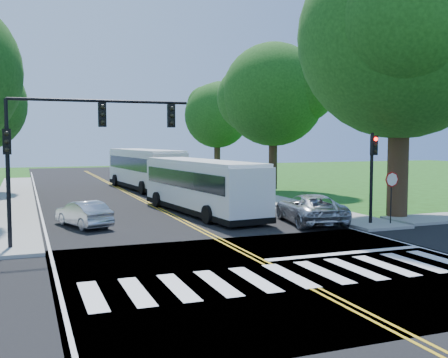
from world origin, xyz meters
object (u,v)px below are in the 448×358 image
signal_ne (372,166)px  bus_lead (201,185)px  bus_follow (145,168)px  dark_sedan (247,196)px  signal_nw (72,136)px  hatchback (84,214)px  suv (310,209)px

signal_ne → bus_lead: size_ratio=0.37×
bus_lead → bus_follow: 15.37m
bus_lead → bus_follow: size_ratio=0.91×
dark_sedan → signal_ne: bearing=117.7°
signal_nw → bus_follow: bearing=71.0°
signal_nw → hatchback: (0.85, 4.72, -3.74)m
signal_ne → suv: (-2.42, 1.75, -2.21)m
bus_lead → dark_sedan: 4.15m
bus_follow → dark_sedan: bus_follow is taller
hatchback → suv: suv is taller
signal_nw → hatchback: size_ratio=1.87×
hatchback → dark_sedan: bearing=-177.1°
signal_ne → bus_follow: 23.31m
signal_ne → hatchback: signal_ne is taller
bus_lead → dark_sedan: (3.62, 1.82, -0.91)m
bus_follow → dark_sedan: bearing=99.4°
signal_ne → bus_lead: 9.63m
bus_lead → bus_follow: (0.09, 15.37, 0.17)m
bus_lead → hatchback: size_ratio=3.13×
bus_follow → hatchback: bus_follow is taller
hatchback → dark_sedan: size_ratio=0.80×
signal_ne → bus_follow: signal_ne is taller
signal_nw → dark_sedan: (11.25, 8.87, -3.67)m
suv → dark_sedan: (-0.39, 7.11, -0.04)m
signal_nw → dark_sedan: signal_nw is taller
signal_ne → hatchback: (-13.21, 4.70, -2.32)m
bus_follow → suv: bus_follow is taller
hatchback → dark_sedan: (10.40, 4.15, 0.07)m
dark_sedan → hatchback: bearing=31.9°
signal_nw → suv: signal_nw is taller
signal_ne → signal_nw: bearing=-180.0°
suv → dark_sedan: suv is taller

